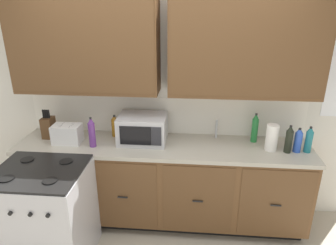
{
  "coord_description": "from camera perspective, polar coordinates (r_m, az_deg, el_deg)",
  "views": [
    {
      "loc": [
        0.3,
        -2.49,
        2.27
      ],
      "look_at": [
        0.05,
        0.27,
        1.17
      ],
      "focal_mm": 32.91,
      "sensor_mm": 36.0,
      "label": 1
    }
  ],
  "objects": [
    {
      "name": "ground_plane",
      "position": [
        3.38,
        -1.41,
        -20.57
      ],
      "size": [
        8.0,
        8.0,
        0.0
      ],
      "primitive_type": "plane",
      "color": "#B2A893"
    },
    {
      "name": "wall_unit",
      "position": [
        3.07,
        -0.59,
        10.37
      ],
      "size": [
        4.12,
        0.4,
        2.59
      ],
      "color": "silver",
      "rests_on": "ground_plane"
    },
    {
      "name": "counter_run",
      "position": [
        3.33,
        -0.87,
        -11.05
      ],
      "size": [
        2.95,
        0.64,
        0.92
      ],
      "color": "black",
      "rests_on": "ground_plane"
    },
    {
      "name": "stove_range",
      "position": [
        3.1,
        -21.67,
        -15.73
      ],
      "size": [
        0.76,
        0.68,
        0.95
      ],
      "color": "#B7B7BC",
      "rests_on": "ground_plane"
    },
    {
      "name": "microwave",
      "position": [
        3.14,
        -4.72,
        -1.14
      ],
      "size": [
        0.48,
        0.37,
        0.28
      ],
      "color": "#B7B7BC",
      "rests_on": "counter_run"
    },
    {
      "name": "toaster",
      "position": [
        3.28,
        -18.17,
        -2.01
      ],
      "size": [
        0.28,
        0.18,
        0.19
      ],
      "color": "white",
      "rests_on": "counter_run"
    },
    {
      "name": "knife_block",
      "position": [
        3.46,
        -21.26,
        -0.8
      ],
      "size": [
        0.11,
        0.14,
        0.31
      ],
      "color": "#52361E",
      "rests_on": "counter_run"
    },
    {
      "name": "sink_faucet",
      "position": [
        3.26,
        8.94,
        -1.19
      ],
      "size": [
        0.02,
        0.02,
        0.2
      ],
      "primitive_type": "cylinder",
      "color": "#B2B5BA",
      "rests_on": "counter_run"
    },
    {
      "name": "paper_towel_roll",
      "position": [
        3.11,
        18.67,
        -2.65
      ],
      "size": [
        0.12,
        0.12,
        0.26
      ],
      "primitive_type": "cylinder",
      "color": "white",
      "rests_on": "counter_run"
    },
    {
      "name": "bottle_blue",
      "position": [
        3.17,
        22.95,
        -3.05
      ],
      "size": [
        0.07,
        0.07,
        0.24
      ],
      "color": "blue",
      "rests_on": "counter_run"
    },
    {
      "name": "bottle_violet",
      "position": [
        3.1,
        -13.93,
        -1.81
      ],
      "size": [
        0.07,
        0.07,
        0.31
      ],
      "color": "#663384",
      "rests_on": "counter_run"
    },
    {
      "name": "bottle_dark",
      "position": [
        3.12,
        21.49,
        -2.93
      ],
      "size": [
        0.07,
        0.07,
        0.27
      ],
      "color": "black",
      "rests_on": "counter_run"
    },
    {
      "name": "bottle_green",
      "position": [
        3.24,
        15.79,
        -1.0
      ],
      "size": [
        0.07,
        0.07,
        0.3
      ],
      "color": "#237A38",
      "rests_on": "counter_run"
    },
    {
      "name": "bottle_teal",
      "position": [
        3.2,
        24.63,
        -2.93
      ],
      "size": [
        0.07,
        0.07,
        0.26
      ],
      "color": "#1E707A",
      "rests_on": "counter_run"
    },
    {
      "name": "bottle_amber",
      "position": [
        3.31,
        -9.83,
        -0.62
      ],
      "size": [
        0.07,
        0.07,
        0.23
      ],
      "color": "#9E6619",
      "rests_on": "counter_run"
    }
  ]
}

